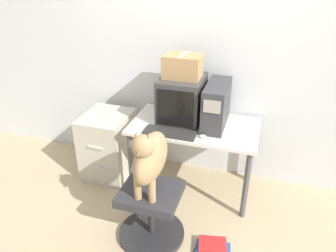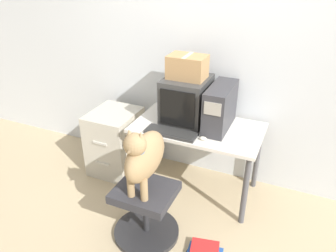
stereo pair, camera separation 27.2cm
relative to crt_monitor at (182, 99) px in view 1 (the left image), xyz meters
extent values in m
plane|color=tan|center=(0.15, -0.41, -0.91)|extent=(12.00, 12.00, 0.00)
cube|color=silver|center=(0.15, 0.32, 0.39)|extent=(8.00, 0.05, 2.60)
cube|color=silver|center=(0.15, -0.08, -0.22)|extent=(1.16, 0.66, 0.03)
cylinder|color=#4C4C51|center=(-0.39, -0.36, -0.57)|extent=(0.05, 0.05, 0.67)
cylinder|color=#4C4C51|center=(0.68, -0.36, -0.57)|extent=(0.05, 0.05, 0.67)
cylinder|color=#4C4C51|center=(-0.39, 0.20, -0.57)|extent=(0.05, 0.05, 0.67)
cylinder|color=#4C4C51|center=(0.68, 0.20, -0.57)|extent=(0.05, 0.05, 0.67)
cube|color=#383838|center=(0.00, 0.00, 0.00)|extent=(0.39, 0.43, 0.41)
cube|color=black|center=(0.00, -0.22, 0.00)|extent=(0.32, 0.01, 0.32)
cube|color=#333338|center=(0.32, -0.01, -0.01)|extent=(0.19, 0.49, 0.39)
cube|color=#9E998E|center=(0.32, -0.26, 0.08)|extent=(0.14, 0.01, 0.11)
cube|color=#2D2D2D|center=(-0.02, -0.31, -0.20)|extent=(0.46, 0.16, 0.02)
cube|color=#292928|center=(-0.02, -0.31, -0.18)|extent=(0.42, 0.13, 0.00)
ellipsoid|color=beige|center=(0.27, -0.29, -0.19)|extent=(0.06, 0.04, 0.03)
cylinder|color=#262628|center=(-0.02, -0.81, -0.89)|extent=(0.54, 0.54, 0.04)
cylinder|color=#262628|center=(-0.02, -0.81, -0.69)|extent=(0.05, 0.05, 0.36)
cube|color=#2D2D33|center=(-0.02, -0.81, -0.48)|extent=(0.46, 0.41, 0.07)
ellipsoid|color=#9E7F56|center=(-0.02, -0.78, -0.16)|extent=(0.20, 0.52, 0.35)
cylinder|color=#9E7F56|center=(-0.08, -0.92, -0.34)|extent=(0.06, 0.06, 0.19)
cylinder|color=#9E7F56|center=(0.03, -0.92, -0.34)|extent=(0.06, 0.06, 0.19)
sphere|color=#9E7F56|center=(-0.02, -0.92, 0.02)|extent=(0.16, 0.16, 0.16)
cone|color=brown|center=(-0.02, -1.00, 0.01)|extent=(0.07, 0.08, 0.07)
cone|color=#9E7F56|center=(-0.07, -0.92, 0.09)|extent=(0.06, 0.06, 0.07)
cone|color=#9E7F56|center=(0.02, -0.92, 0.09)|extent=(0.06, 0.06, 0.07)
torus|color=blue|center=(-0.02, -0.90, -0.04)|extent=(0.12, 0.12, 0.02)
cube|color=#B7B2A3|center=(-0.76, -0.09, -0.57)|extent=(0.46, 0.52, 0.67)
cube|color=beige|center=(-0.76, -0.35, -0.46)|extent=(0.16, 0.01, 0.02)
cube|color=beige|center=(-0.76, -0.35, -0.69)|extent=(0.16, 0.01, 0.02)
cube|color=#A87F51|center=(0.00, 0.00, 0.31)|extent=(0.33, 0.23, 0.20)
cube|color=beige|center=(0.00, 0.00, 0.41)|extent=(0.04, 0.23, 0.00)
cube|color=#262628|center=(0.49, -0.83, -0.90)|extent=(0.27, 0.19, 0.02)
cube|color=#1E4C9E|center=(0.50, -0.84, -0.88)|extent=(0.29, 0.19, 0.02)
cube|color=red|center=(0.49, -0.81, -0.86)|extent=(0.25, 0.20, 0.02)
camera|label=1|loc=(0.71, -2.69, 1.18)|focal=35.00mm
camera|label=2|loc=(0.96, -2.60, 1.18)|focal=35.00mm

